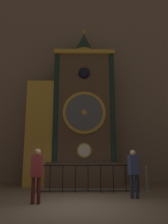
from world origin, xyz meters
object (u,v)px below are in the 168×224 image
visitor_near (37,170)px  stanchion_post (147,183)px  clock_tower (75,118)px  visitor_far (134,169)px

visitor_near → stanchion_post: visitor_near is taller
clock_tower → stanchion_post: 4.67m
visitor_far → stanchion_post: visitor_far is taller
visitor_near → visitor_far: bearing=15.1°
visitor_far → clock_tower: bearing=109.2°
stanchion_post → visitor_near: bearing=-150.1°
visitor_far → stanchion_post: (0.90, 1.55, -0.67)m
visitor_near → visitor_far: size_ratio=1.00×
clock_tower → visitor_far: (2.16, -3.30, -2.39)m
clock_tower → visitor_near: 4.90m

